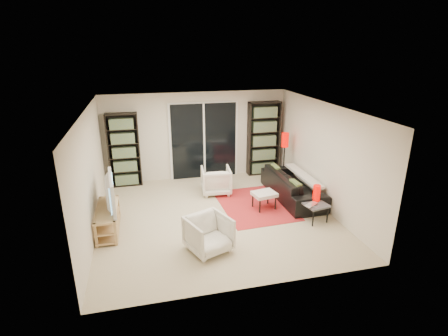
{
  "coord_description": "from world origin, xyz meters",
  "views": [
    {
      "loc": [
        -1.46,
        -6.79,
        3.59
      ],
      "look_at": [
        0.25,
        0.3,
        1.0
      ],
      "focal_mm": 28.0,
      "sensor_mm": 36.0,
      "label": 1
    }
  ],
  "objects_px": {
    "side_table": "(315,206)",
    "armchair_back": "(216,180)",
    "ottoman": "(264,195)",
    "floor_lamp": "(285,145)",
    "bookshelf_right": "(263,139)",
    "armchair_front": "(209,234)",
    "tv_stand": "(108,219)",
    "sofa": "(292,186)",
    "bookshelf_left": "(124,150)"
  },
  "relations": [
    {
      "from": "bookshelf_right",
      "to": "side_table",
      "type": "relative_size",
      "value": 3.87
    },
    {
      "from": "tv_stand",
      "to": "ottoman",
      "type": "xyz_separation_m",
      "value": [
        3.42,
        0.23,
        0.08
      ]
    },
    {
      "from": "armchair_back",
      "to": "floor_lamp",
      "type": "height_order",
      "value": "floor_lamp"
    },
    {
      "from": "ottoman",
      "to": "armchair_back",
      "type": "bearing_deg",
      "value": 127.51
    },
    {
      "from": "bookshelf_left",
      "to": "sofa",
      "type": "distance_m",
      "value": 4.43
    },
    {
      "from": "sofa",
      "to": "ottoman",
      "type": "distance_m",
      "value": 0.97
    },
    {
      "from": "armchair_back",
      "to": "bookshelf_right",
      "type": "bearing_deg",
      "value": -140.93
    },
    {
      "from": "tv_stand",
      "to": "floor_lamp",
      "type": "relative_size",
      "value": 0.92
    },
    {
      "from": "sofa",
      "to": "floor_lamp",
      "type": "bearing_deg",
      "value": -10.24
    },
    {
      "from": "armchair_back",
      "to": "side_table",
      "type": "distance_m",
      "value": 2.62
    },
    {
      "from": "side_table",
      "to": "floor_lamp",
      "type": "relative_size",
      "value": 0.39
    },
    {
      "from": "armchair_front",
      "to": "side_table",
      "type": "bearing_deg",
      "value": -8.13
    },
    {
      "from": "armchair_back",
      "to": "armchair_front",
      "type": "distance_m",
      "value": 2.65
    },
    {
      "from": "armchair_back",
      "to": "tv_stand",
      "type": "bearing_deg",
      "value": 34.03
    },
    {
      "from": "armchair_back",
      "to": "ottoman",
      "type": "relative_size",
      "value": 1.27
    },
    {
      "from": "sofa",
      "to": "tv_stand",
      "type": "bearing_deg",
      "value": 97.99
    },
    {
      "from": "armchair_back",
      "to": "armchair_front",
      "type": "xyz_separation_m",
      "value": [
        -0.7,
        -2.56,
        -0.0
      ]
    },
    {
      "from": "armchair_front",
      "to": "floor_lamp",
      "type": "relative_size",
      "value": 0.52
    },
    {
      "from": "bookshelf_left",
      "to": "tv_stand",
      "type": "xyz_separation_m",
      "value": [
        -0.32,
        -2.46,
        -0.71
      ]
    },
    {
      "from": "ottoman",
      "to": "bookshelf_right",
      "type": "bearing_deg",
      "value": 71.45
    },
    {
      "from": "bookshelf_left",
      "to": "armchair_back",
      "type": "distance_m",
      "value": 2.55
    },
    {
      "from": "bookshelf_right",
      "to": "armchair_back",
      "type": "height_order",
      "value": "bookshelf_right"
    },
    {
      "from": "tv_stand",
      "to": "armchair_front",
      "type": "bearing_deg",
      "value": -32.63
    },
    {
      "from": "sofa",
      "to": "armchair_front",
      "type": "height_order",
      "value": "armchair_front"
    },
    {
      "from": "sofa",
      "to": "armchair_back",
      "type": "xyz_separation_m",
      "value": [
        -1.76,
        0.74,
        0.01
      ]
    },
    {
      "from": "ottoman",
      "to": "side_table",
      "type": "height_order",
      "value": "same"
    },
    {
      "from": "bookshelf_left",
      "to": "armchair_back",
      "type": "xyz_separation_m",
      "value": [
        2.22,
        -1.08,
        -0.64
      ]
    },
    {
      "from": "bookshelf_left",
      "to": "bookshelf_right",
      "type": "xyz_separation_m",
      "value": [
        3.85,
        -0.0,
        0.07
      ]
    },
    {
      "from": "ottoman",
      "to": "side_table",
      "type": "distance_m",
      "value": 1.18
    },
    {
      "from": "ottoman",
      "to": "sofa",
      "type": "bearing_deg",
      "value": 25.09
    },
    {
      "from": "bookshelf_left",
      "to": "armchair_front",
      "type": "xyz_separation_m",
      "value": [
        1.52,
        -3.64,
        -0.64
      ]
    },
    {
      "from": "bookshelf_right",
      "to": "armchair_back",
      "type": "bearing_deg",
      "value": -146.42
    },
    {
      "from": "tv_stand",
      "to": "armchair_front",
      "type": "height_order",
      "value": "armchair_front"
    },
    {
      "from": "sofa",
      "to": "floor_lamp",
      "type": "distance_m",
      "value": 1.25
    },
    {
      "from": "tv_stand",
      "to": "sofa",
      "type": "xyz_separation_m",
      "value": [
        4.3,
        0.64,
        0.06
      ]
    },
    {
      "from": "armchair_back",
      "to": "floor_lamp",
      "type": "relative_size",
      "value": 0.53
    },
    {
      "from": "ottoman",
      "to": "floor_lamp",
      "type": "relative_size",
      "value": 0.41
    },
    {
      "from": "ottoman",
      "to": "armchair_front",
      "type": "bearing_deg",
      "value": -138.22
    },
    {
      "from": "side_table",
      "to": "floor_lamp",
      "type": "distance_m",
      "value": 2.34
    },
    {
      "from": "ottoman",
      "to": "floor_lamp",
      "type": "distance_m",
      "value": 1.9
    },
    {
      "from": "armchair_front",
      "to": "bookshelf_right",
      "type": "bearing_deg",
      "value": 35.65
    },
    {
      "from": "bookshelf_right",
      "to": "floor_lamp",
      "type": "xyz_separation_m",
      "value": [
        0.3,
        -0.83,
        0.02
      ]
    },
    {
      "from": "bookshelf_right",
      "to": "armchair_front",
      "type": "distance_m",
      "value": 4.38
    },
    {
      "from": "tv_stand",
      "to": "side_table",
      "type": "height_order",
      "value": "tv_stand"
    },
    {
      "from": "side_table",
      "to": "armchair_back",
      "type": "bearing_deg",
      "value": 131.41
    },
    {
      "from": "tv_stand",
      "to": "ottoman",
      "type": "height_order",
      "value": "tv_stand"
    },
    {
      "from": "bookshelf_left",
      "to": "bookshelf_right",
      "type": "bearing_deg",
      "value": -0.0
    },
    {
      "from": "tv_stand",
      "to": "armchair_front",
      "type": "relative_size",
      "value": 1.75
    },
    {
      "from": "tv_stand",
      "to": "ottoman",
      "type": "relative_size",
      "value": 2.22
    },
    {
      "from": "armchair_front",
      "to": "floor_lamp",
      "type": "height_order",
      "value": "floor_lamp"
    }
  ]
}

